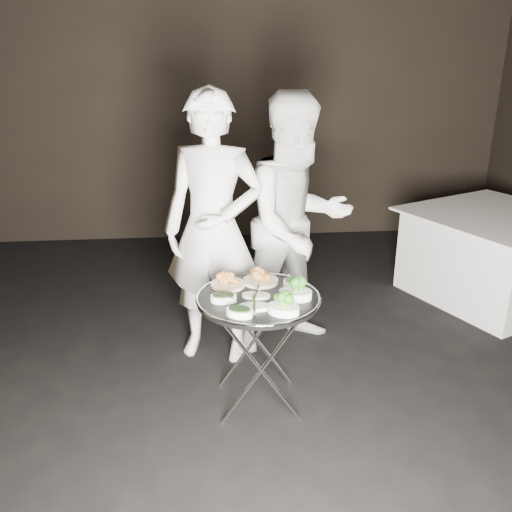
{
  "coord_description": "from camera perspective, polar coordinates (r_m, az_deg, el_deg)",
  "views": [
    {
      "loc": [
        -0.43,
        -2.8,
        2.11
      ],
      "look_at": [
        -0.15,
        0.26,
        0.95
      ],
      "focal_mm": 38.0,
      "sensor_mm": 36.0,
      "label": 1
    }
  ],
  "objects": [
    {
      "name": "wall_back",
      "position": [
        6.37,
        -1.35,
        15.22
      ],
      "size": [
        6.0,
        0.05,
        3.0
      ],
      "primitive_type": "cube",
      "color": "black",
      "rests_on": "floor"
    },
    {
      "name": "broccoli_bowl_b",
      "position": [
        3.02,
        2.91,
        -5.45
      ],
      "size": [
        0.22,
        0.19,
        0.08
      ],
      "rotation": [
        0.0,
        0.0,
        -0.42
      ],
      "color": "white",
      "rests_on": "serving_tray"
    },
    {
      "name": "floor",
      "position": [
        3.55,
        2.9,
        -16.34
      ],
      "size": [
        6.0,
        7.0,
        0.05
      ],
      "primitive_type": "cube",
      "color": "black",
      "rests_on": "ground"
    },
    {
      "name": "asparagus_plate_b",
      "position": [
        3.08,
        -0.17,
        -5.26
      ],
      "size": [
        0.19,
        0.12,
        0.04
      ],
      "rotation": [
        0.0,
        0.0,
        -0.07
      ],
      "color": "white",
      "rests_on": "serving_tray"
    },
    {
      "name": "potato_plate_b",
      "position": [
        3.41,
        0.49,
        -2.24
      ],
      "size": [
        0.22,
        0.22,
        0.08
      ],
      "rotation": [
        0.0,
        0.0,
        -0.21
      ],
      "color": "beige",
      "rests_on": "serving_tray"
    },
    {
      "name": "spinach_bowl_a",
      "position": [
        3.16,
        -3.44,
        -4.32
      ],
      "size": [
        0.16,
        0.11,
        0.06
      ],
      "rotation": [
        0.0,
        0.0,
        -0.04
      ],
      "color": "white",
      "rests_on": "serving_tray"
    },
    {
      "name": "broccoli_bowl_a",
      "position": [
        3.2,
        4.17,
        -3.86
      ],
      "size": [
        0.22,
        0.17,
        0.08
      ],
      "rotation": [
        0.0,
        0.0,
        -0.17
      ],
      "color": "white",
      "rests_on": "serving_tray"
    },
    {
      "name": "serving_tray",
      "position": [
        3.23,
        0.24,
        -4.48
      ],
      "size": [
        0.74,
        0.74,
        0.04
      ],
      "color": "black",
      "rests_on": "tray_stand"
    },
    {
      "name": "serving_utensils",
      "position": [
        3.27,
        0.42,
        -3.08
      ],
      "size": [
        0.57,
        0.41,
        0.01
      ],
      "color": "silver",
      "rests_on": "serving_tray"
    },
    {
      "name": "potato_plate_a",
      "position": [
        3.36,
        -2.99,
        -2.64
      ],
      "size": [
        0.21,
        0.21,
        0.08
      ],
      "rotation": [
        0.0,
        0.0,
        0.24
      ],
      "color": "beige",
      "rests_on": "serving_tray"
    },
    {
      "name": "tray_stand",
      "position": [
        3.38,
        0.23,
        -9.51
      ],
      "size": [
        0.5,
        0.42,
        0.73
      ],
      "rotation": [
        0.0,
        0.0,
        -0.06
      ],
      "color": "silver",
      "rests_on": "floor"
    },
    {
      "name": "waiter_left",
      "position": [
        3.75,
        -4.51,
        2.72
      ],
      "size": [
        0.8,
        0.63,
        1.91
      ],
      "primitive_type": "imported",
      "rotation": [
        0.0,
        0.0,
        -0.28
      ],
      "color": "silver",
      "rests_on": "floor"
    },
    {
      "name": "waiter_right",
      "position": [
        3.93,
        4.36,
        3.29
      ],
      "size": [
        1.12,
        1.01,
        1.88
      ],
      "primitive_type": "imported",
      "rotation": [
        0.0,
        0.0,
        0.4
      ],
      "color": "silver",
      "rests_on": "floor"
    },
    {
      "name": "greens_bowl",
      "position": [
        3.35,
        3.86,
        -2.78
      ],
      "size": [
        0.12,
        0.12,
        0.07
      ],
      "rotation": [
        0.0,
        0.0,
        0.36
      ],
      "color": "white",
      "rests_on": "serving_tray"
    },
    {
      "name": "dining_table",
      "position": [
        5.32,
        23.8,
        0.03
      ],
      "size": [
        1.36,
        1.36,
        0.77
      ],
      "rotation": [
        0.0,
        0.0,
        0.44
      ],
      "color": "silver",
      "rests_on": "floor"
    },
    {
      "name": "spinach_bowl_b",
      "position": [
        2.99,
        -1.76,
        -5.82
      ],
      "size": [
        0.18,
        0.15,
        0.06
      ],
      "rotation": [
        0.0,
        0.0,
        -0.42
      ],
      "color": "white",
      "rests_on": "serving_tray"
    },
    {
      "name": "asparagus_plate_a",
      "position": [
        3.22,
        0.02,
        -4.09
      ],
      "size": [
        0.19,
        0.13,
        0.03
      ],
      "rotation": [
        0.0,
        0.0,
        -0.23
      ],
      "color": "white",
      "rests_on": "serving_tray"
    }
  ]
}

